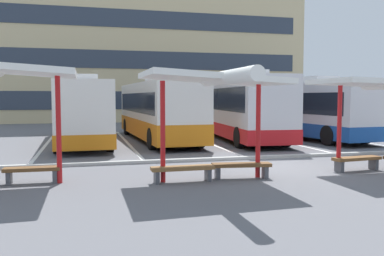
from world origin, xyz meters
name	(u,v)px	position (x,y,z in m)	size (l,w,h in m)	color
ground_plane	(272,167)	(0.00, 0.00, 0.00)	(160.00, 160.00, 0.00)	slate
terminal_building	(143,30)	(0.03, 32.31, 9.59)	(32.35, 11.18, 21.90)	#D1BC8C
coach_bus_0	(81,112)	(-6.37, 9.57, 1.62)	(2.80, 11.49, 3.47)	silver
coach_bus_1	(158,111)	(-2.28, 9.78, 1.60)	(3.02, 11.45, 3.51)	silver
coach_bus_2	(241,108)	(2.23, 8.79, 1.77)	(3.31, 10.63, 3.78)	silver
coach_bus_3	(301,110)	(6.19, 9.23, 1.63)	(3.50, 11.44, 3.52)	silver
lane_stripe_0	(46,145)	(-8.11, 8.92, 0.00)	(0.16, 14.00, 0.01)	white
lane_stripe_1	(127,143)	(-4.06, 8.92, 0.00)	(0.16, 14.00, 0.01)	white
lane_stripe_2	(201,141)	(0.00, 8.92, 0.00)	(0.16, 14.00, 0.01)	white
lane_stripe_3	(269,139)	(4.06, 8.92, 0.00)	(0.16, 14.00, 0.01)	white
lane_stripe_4	(332,137)	(8.11, 8.92, 0.00)	(0.16, 14.00, 0.01)	white
bench_1	(32,171)	(-7.62, -0.81, 0.33)	(1.51, 0.45, 0.45)	brown
waiting_shelter_1	(215,81)	(-2.64, -1.83, 2.84)	(3.87, 4.71, 3.11)	red
bench_2	(183,170)	(-3.54, -1.71, 0.34)	(1.79, 0.43, 0.45)	brown
bench_3	(241,167)	(-1.74, -1.60, 0.34)	(1.77, 0.65, 0.45)	brown
bench_4	(357,160)	(2.35, -1.34, 0.34)	(1.73, 0.60, 0.45)	brown
platform_kerb	(251,158)	(0.00, 1.84, 0.06)	(44.00, 0.24, 0.12)	#ADADA8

